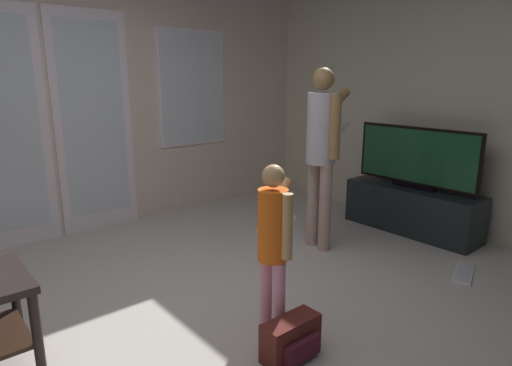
{
  "coord_description": "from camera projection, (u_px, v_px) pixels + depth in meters",
  "views": [
    {
      "loc": [
        -1.15,
        -2.06,
        1.52
      ],
      "look_at": [
        0.75,
        0.21,
        0.79
      ],
      "focal_mm": 30.5,
      "sensor_mm": 36.0,
      "label": 1
    }
  ],
  "objects": [
    {
      "name": "backpack",
      "position": [
        292.0,
        339.0,
        2.39
      ],
      "size": [
        0.35,
        0.18,
        0.23
      ],
      "color": "#5D231E",
      "rests_on": "ground_plane"
    },
    {
      "name": "wall_right_plain",
      "position": [
        450.0,
        99.0,
        4.18
      ],
      "size": [
        0.06,
        4.61,
        2.6
      ],
      "color": "beige",
      "rests_on": "ground_plane"
    },
    {
      "name": "ground_plane",
      "position": [
        183.0,
        337.0,
        2.61
      ],
      "size": [
        6.08,
        4.61,
        0.02
      ],
      "primitive_type": "cube",
      "color": "beige"
    },
    {
      "name": "wall_back_with_doors",
      "position": [
        55.0,
        102.0,
        4.02
      ],
      "size": [
        6.08,
        0.09,
        2.63
      ],
      "color": "beige",
      "rests_on": "ground_plane"
    },
    {
      "name": "loose_keyboard",
      "position": [
        464.0,
        272.0,
        3.43
      ],
      "size": [
        0.46,
        0.27,
        0.02
      ],
      "color": "white",
      "rests_on": "ground_plane"
    },
    {
      "name": "flat_screen_tv",
      "position": [
        416.0,
        157.0,
        4.2
      ],
      "size": [
        0.08,
        1.24,
        0.6
      ],
      "color": "black",
      "rests_on": "tv_stand"
    },
    {
      "name": "tv_stand",
      "position": [
        412.0,
        210.0,
        4.32
      ],
      "size": [
        0.41,
        1.32,
        0.45
      ],
      "color": "black",
      "rests_on": "ground_plane"
    },
    {
      "name": "person_adult",
      "position": [
        322.0,
        143.0,
        3.76
      ],
      "size": [
        0.64,
        0.43,
        1.59
      ],
      "color": "tan",
      "rests_on": "ground_plane"
    },
    {
      "name": "person_child",
      "position": [
        274.0,
        240.0,
        2.41
      ],
      "size": [
        0.36,
        0.29,
        1.06
      ],
      "color": "pink",
      "rests_on": "ground_plane"
    }
  ]
}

